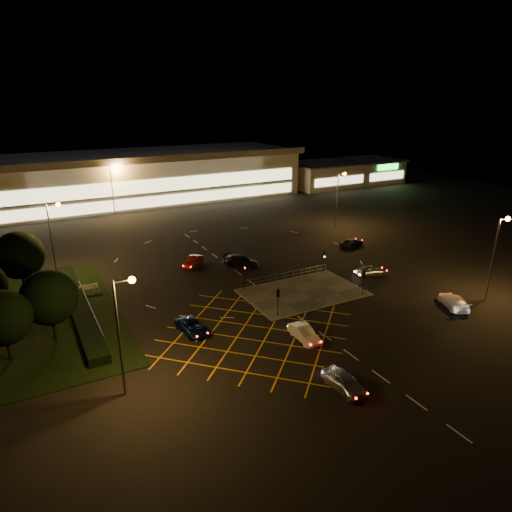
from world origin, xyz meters
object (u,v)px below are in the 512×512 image
car_left_blue (192,327)px  car_east_grey (352,243)px  car_queue_white (304,334)px  car_right_silver (371,271)px  signal_se (364,277)px  car_approach_white (454,301)px  car_far_dkgrey (241,261)px  car_circ_red (193,261)px  signal_nw (244,273)px  signal_sw (278,297)px  car_near_silver (344,382)px  signal_ne (324,258)px

car_left_blue → car_east_grey: bearing=16.9°
car_queue_white → car_right_silver: bearing=31.7°
signal_se → car_approach_white: size_ratio=0.63×
car_far_dkgrey → car_circ_red: car_far_dkgrey is taller
signal_nw → car_right_silver: 17.69m
car_right_silver → car_approach_white: bearing=-161.8°
car_queue_white → car_approach_white: car_approach_white is taller
car_circ_red → signal_sw: bearing=-37.7°
car_right_silver → car_east_grey: 12.78m
signal_sw → car_circ_red: signal_sw is taller
signal_sw → signal_nw: bearing=-90.0°
car_near_silver → car_east_grey: size_ratio=0.98×
car_near_silver → car_right_silver: car_near_silver is taller
signal_se → signal_sw: bearing=0.0°
car_circ_red → car_near_silver: bearing=-44.2°
signal_se → signal_ne: (0.00, 7.99, 0.00)m
car_circ_red → signal_nw: bearing=-32.7°
car_far_dkgrey → car_east_grey: (19.73, -0.34, -0.13)m
car_near_silver → signal_nw: bearing=82.8°
signal_ne → car_far_dkgrey: 11.77m
car_queue_white → car_left_blue: 11.36m
signal_sw → car_circ_red: bearing=-82.7°
car_queue_white → car_far_dkgrey: size_ratio=0.80×
car_right_silver → car_circ_red: car_right_silver is taller
car_east_grey → signal_ne: bearing=106.7°
signal_ne → car_left_blue: 22.66m
signal_ne → car_near_silver: signal_ne is taller
car_queue_white → car_right_silver: (17.54, 10.03, 0.01)m
signal_sw → car_right_silver: (17.25, 4.43, -1.66)m
car_left_blue → car_east_grey: size_ratio=1.02×
car_near_silver → signal_se: bearing=42.8°
signal_sw → signal_nw: same height
car_near_silver → car_circ_red: bearing=88.8°
car_far_dkgrey → car_right_silver: (13.69, -11.60, -0.06)m
car_left_blue → signal_ne: bearing=10.7°
signal_sw → signal_nw: (0.00, 7.99, 0.00)m
car_circ_red → car_approach_white: car_approach_white is taller
signal_ne → car_east_grey: bearing=34.3°
car_left_blue → car_approach_white: 29.73m
signal_se → signal_nw: size_ratio=1.00×
signal_se → car_approach_white: bearing=132.9°
car_near_silver → car_far_dkgrey: car_far_dkgrey is taller
car_near_silver → car_approach_white: (20.95, 6.43, -0.03)m
car_far_dkgrey → car_right_silver: size_ratio=1.27×
signal_ne → car_right_silver: size_ratio=0.76×
signal_ne → car_approach_white: signal_ne is taller
car_near_silver → car_approach_white: car_near_silver is taller
car_far_dkgrey → car_right_silver: 17.94m
car_far_dkgrey → car_circ_red: size_ratio=1.23×
car_right_silver → car_circ_red: (-19.71, 14.88, -0.00)m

